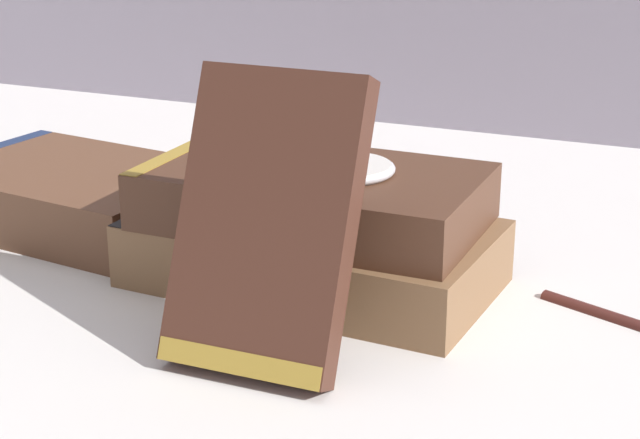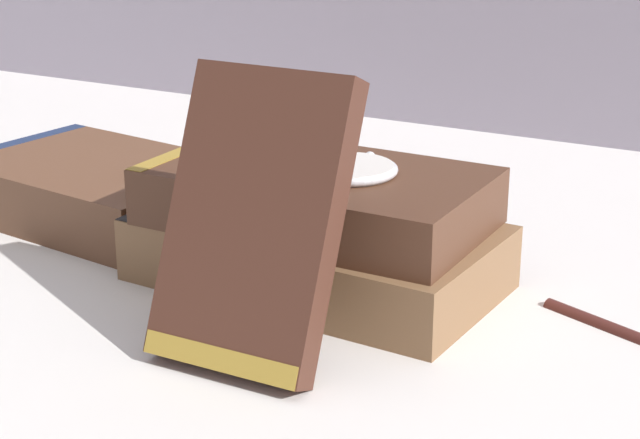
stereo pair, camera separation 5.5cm
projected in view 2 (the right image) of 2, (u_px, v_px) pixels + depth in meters
ground_plane at (218, 297)px, 0.65m from camera, size 3.00×3.00×0.00m
book_flat_bottom at (309, 252)px, 0.67m from camera, size 0.23×0.14×0.04m
book_flat_top at (310, 195)px, 0.65m from camera, size 0.20×0.12×0.04m
book_side_left at (93, 188)px, 0.79m from camera, size 0.21×0.16×0.04m
book_leaning_front at (252, 230)px, 0.55m from camera, size 0.09×0.08×0.15m
pocket_watch at (349, 169)px, 0.64m from camera, size 0.06×0.06×0.01m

